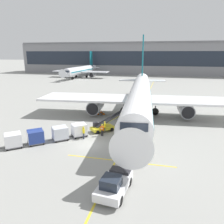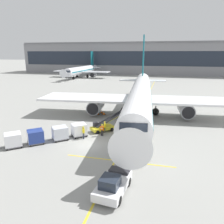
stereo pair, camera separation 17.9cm
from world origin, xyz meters
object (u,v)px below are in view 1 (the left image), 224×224
(parked_airplane, at_px, (140,96))
(safety_cone_wingtip, at_px, (98,113))
(belt_loader, at_px, (104,126))
(distant_airplane, at_px, (80,70))
(safety_cone_engine_keepout, at_px, (101,112))
(ground_crew_by_carts, at_px, (84,132))
(baggage_cart_lead, at_px, (79,130))
(baggage_cart_second, at_px, (60,133))
(ground_crew_marshaller, at_px, (102,129))
(ground_crew_by_loader, at_px, (105,126))
(baggage_cart_third, at_px, (36,137))
(pushback_tug, at_px, (114,184))
(baggage_cart_fourth, at_px, (13,140))
(safety_cone_nose_mark, at_px, (103,113))

(parked_airplane, relative_size, safety_cone_wingtip, 71.33)
(belt_loader, relative_size, distant_airplane, 0.13)
(belt_loader, relative_size, safety_cone_engine_keepout, 7.48)
(ground_crew_by_carts, height_order, safety_cone_engine_keepout, ground_crew_by_carts)
(baggage_cart_lead, xyz_separation_m, distant_airplane, (-27.54, 70.86, 2.25))
(safety_cone_engine_keepout, distance_m, distant_airplane, 64.39)
(baggage_cart_second, bearing_deg, belt_loader, 45.56)
(belt_loader, height_order, ground_crew_marshaller, belt_loader)
(safety_cone_wingtip, bearing_deg, baggage_cart_second, -95.04)
(ground_crew_by_loader, bearing_deg, baggage_cart_second, -141.96)
(parked_airplane, xyz_separation_m, ground_crew_marshaller, (-3.81, -11.51, -2.63))
(baggage_cart_third, relative_size, safety_cone_wingtip, 3.91)
(parked_airplane, distance_m, belt_loader, 10.68)
(baggage_cart_lead, xyz_separation_m, pushback_tug, (7.67, -11.46, -0.17))
(baggage_cart_second, relative_size, safety_cone_engine_keepout, 4.09)
(ground_crew_marshaller, bearing_deg, baggage_cart_fourth, -146.04)
(pushback_tug, bearing_deg, ground_crew_by_loader, 108.50)
(safety_cone_engine_keepout, bearing_deg, ground_crew_by_loader, -71.06)
(baggage_cart_fourth, height_order, ground_crew_by_carts, baggage_cart_fourth)
(ground_crew_by_carts, bearing_deg, belt_loader, 64.09)
(baggage_cart_lead, bearing_deg, belt_loader, 47.49)
(baggage_cart_third, xyz_separation_m, baggage_cart_fourth, (-2.04, -1.66, 0.00))
(baggage_cart_lead, distance_m, ground_crew_marshaller, 3.20)
(baggage_cart_lead, bearing_deg, ground_crew_by_loader, 34.81)
(baggage_cart_lead, distance_m, baggage_cart_fourth, 8.43)
(ground_crew_by_loader, bearing_deg, baggage_cart_third, -141.51)
(parked_airplane, xyz_separation_m, baggage_cart_third, (-11.25, -16.23, -2.63))
(parked_airplane, xyz_separation_m, baggage_cart_second, (-8.84, -14.24, -2.63))
(safety_cone_engine_keepout, bearing_deg, baggage_cart_second, -96.04)
(pushback_tug, distance_m, ground_crew_by_carts, 12.68)
(baggage_cart_fourth, bearing_deg, safety_cone_nose_mark, 68.54)
(baggage_cart_fourth, height_order, ground_crew_by_loader, baggage_cart_fourth)
(baggage_cart_lead, bearing_deg, baggage_cart_third, -139.12)
(baggage_cart_second, relative_size, ground_crew_marshaller, 1.48)
(belt_loader, bearing_deg, safety_cone_engine_keepout, 108.52)
(baggage_cart_fourth, relative_size, ground_crew_marshaller, 1.48)
(safety_cone_wingtip, bearing_deg, safety_cone_nose_mark, 10.11)
(safety_cone_nose_mark, bearing_deg, ground_crew_by_carts, -86.83)
(baggage_cart_third, height_order, baggage_cart_fourth, same)
(baggage_cart_third, distance_m, distant_airplane, 78.20)
(ground_crew_by_carts, bearing_deg, baggage_cart_second, -159.46)
(ground_crew_marshaller, xyz_separation_m, safety_cone_nose_mark, (-2.80, 10.62, -0.64))
(baggage_cart_third, height_order, safety_cone_wingtip, baggage_cart_third)
(baggage_cart_lead, xyz_separation_m, safety_cone_nose_mark, (0.26, 11.55, -0.65))
(belt_loader, distance_m, ground_crew_marshaller, 2.10)
(safety_cone_nose_mark, bearing_deg, distant_airplane, 115.11)
(ground_crew_marshaller, distance_m, distant_airplane, 76.37)
(ground_crew_by_carts, bearing_deg, baggage_cart_third, -149.99)
(baggage_cart_fourth, relative_size, pushback_tug, 0.56)
(baggage_cart_lead, height_order, ground_crew_by_loader, baggage_cart_lead)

